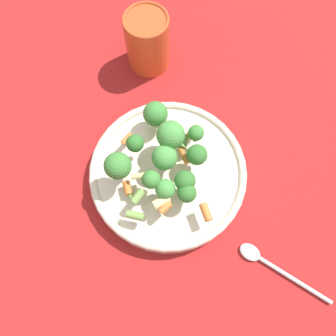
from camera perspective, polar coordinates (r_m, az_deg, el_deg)
ground_plane at (r=0.59m, az=0.00°, el=-1.56°), size 3.00×3.00×0.00m
bowl at (r=0.57m, az=0.00°, el=-0.93°), size 0.27×0.27×0.04m
pasta_salad at (r=0.52m, az=-1.15°, el=2.31°), size 0.20×0.18×0.08m
cup at (r=0.66m, az=-3.60°, el=21.19°), size 0.08×0.08×0.12m
spoon at (r=0.58m, az=16.96°, el=-15.56°), size 0.07×0.16×0.01m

